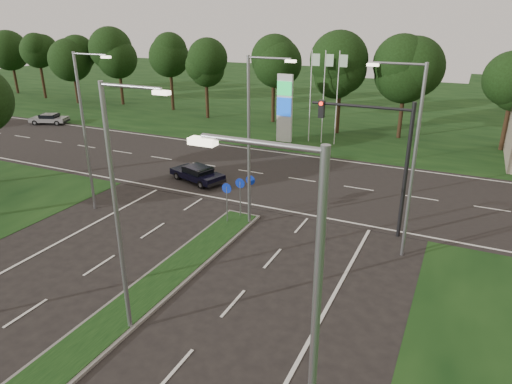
% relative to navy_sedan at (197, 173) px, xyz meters
% --- Properties ---
extents(verge_far, '(160.00, 50.00, 0.02)m').
position_rel_navy_sedan_xyz_m(verge_far, '(5.43, 34.41, -0.60)').
color(verge_far, black).
rests_on(verge_far, ground).
extents(cross_road, '(160.00, 12.00, 0.02)m').
position_rel_navy_sedan_xyz_m(cross_road, '(5.43, 3.41, -0.60)').
color(cross_road, black).
rests_on(cross_road, ground).
extents(median_kerb, '(2.00, 26.00, 0.12)m').
position_rel_navy_sedan_xyz_m(median_kerb, '(5.43, -16.59, -0.54)').
color(median_kerb, slate).
rests_on(median_kerb, ground).
extents(streetlight_median_near, '(2.53, 0.22, 9.00)m').
position_rel_navy_sedan_xyz_m(streetlight_median_near, '(6.43, -14.59, 4.48)').
color(streetlight_median_near, gray).
rests_on(streetlight_median_near, ground).
extents(streetlight_median_far, '(2.53, 0.22, 9.00)m').
position_rel_navy_sedan_xyz_m(streetlight_median_far, '(6.43, -4.59, 4.48)').
color(streetlight_median_far, gray).
rests_on(streetlight_median_far, ground).
extents(streetlight_left_far, '(2.53, 0.22, 9.00)m').
position_rel_navy_sedan_xyz_m(streetlight_left_far, '(-2.87, -6.59, 4.48)').
color(streetlight_left_far, gray).
rests_on(streetlight_left_far, ground).
extents(streetlight_right_far, '(2.53, 0.22, 9.00)m').
position_rel_navy_sedan_xyz_m(streetlight_right_far, '(14.23, -4.59, 4.48)').
color(streetlight_right_far, gray).
rests_on(streetlight_right_far, ground).
extents(streetlight_right_near, '(2.53, 0.22, 9.00)m').
position_rel_navy_sedan_xyz_m(streetlight_right_near, '(14.23, -18.59, 4.48)').
color(streetlight_right_near, gray).
rests_on(streetlight_right_near, ground).
extents(traffic_signal, '(5.10, 0.42, 7.00)m').
position_rel_navy_sedan_xyz_m(traffic_signal, '(12.62, -2.59, 4.06)').
color(traffic_signal, black).
rests_on(traffic_signal, ground).
extents(median_signs, '(1.16, 1.76, 2.38)m').
position_rel_navy_sedan_xyz_m(median_signs, '(5.43, -4.19, 1.12)').
color(median_signs, gray).
rests_on(median_signs, ground).
extents(gas_pylon, '(5.80, 1.26, 8.00)m').
position_rel_navy_sedan_xyz_m(gas_pylon, '(1.64, 12.46, 2.60)').
color(gas_pylon, silver).
rests_on(gas_pylon, ground).
extents(treeline_far, '(6.00, 6.00, 9.90)m').
position_rel_navy_sedan_xyz_m(treeline_far, '(5.53, 19.35, 6.24)').
color(treeline_far, black).
rests_on(treeline_far, ground).
extents(navy_sedan, '(4.34, 2.82, 1.11)m').
position_rel_navy_sedan_xyz_m(navy_sedan, '(0.00, 0.00, 0.00)').
color(navy_sedan, black).
rests_on(navy_sedan, ground).
extents(far_car_a, '(4.07, 2.82, 1.08)m').
position_rel_navy_sedan_xyz_m(far_car_a, '(-23.55, 8.42, -0.02)').
color(far_car_a, gray).
rests_on(far_car_a, ground).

